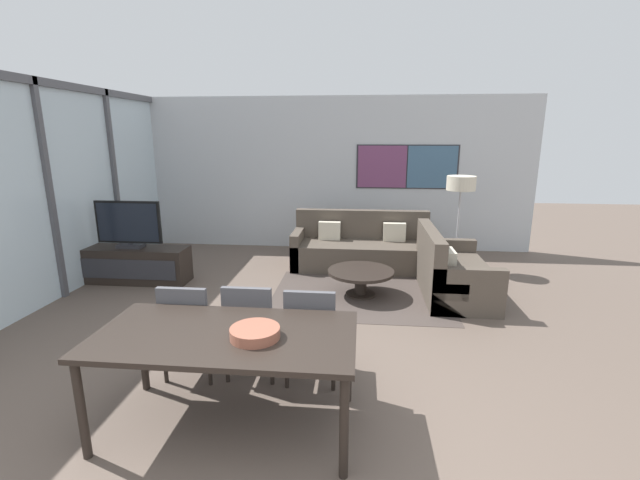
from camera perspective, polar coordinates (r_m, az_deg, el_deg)
The scene contains 14 objects.
wall_back at distance 8.06m, azimuth 1.08°, elevation 8.79°, with size 7.59×0.09×2.80m.
window_wall_left at distance 6.46m, azimuth -32.70°, elevation 6.50°, with size 0.07×5.91×2.80m.
area_rug at distance 5.87m, azimuth 5.41°, elevation -7.30°, with size 2.36×1.82×0.01m.
tv_console at distance 6.88m, azimuth -23.68°, elevation -3.01°, with size 1.64×0.47×0.52m.
television at distance 6.74m, azimuth -24.17°, elevation 1.83°, with size 0.96×0.20×0.69m.
sofa_main at distance 7.06m, azimuth 5.53°, elevation -1.24°, with size 2.22×0.86×0.90m.
sofa_side at distance 6.05m, azimuth 16.78°, elevation -4.40°, with size 0.86×1.58×0.90m.
coffee_table at distance 5.78m, azimuth 5.47°, elevation -4.86°, with size 0.89×0.89×0.36m.
dining_table at distance 3.19m, azimuth -12.47°, elevation -13.11°, with size 1.85×0.93×0.76m.
dining_chair_left at distance 3.98m, azimuth -16.94°, elevation -10.62°, with size 0.46×0.46×0.89m.
dining_chair_centre at distance 3.87m, azimuth -9.11°, elevation -10.90°, with size 0.46×0.46×0.89m.
dining_chair_right at distance 3.74m, azimuth -1.15°, elevation -11.62°, with size 0.46×0.46×0.89m.
fruit_bowl at distance 3.03m, azimuth -8.67°, elevation -12.05°, with size 0.35×0.35×0.07m.
floor_lamp at distance 6.98m, azimuth 18.26°, elevation 6.59°, with size 0.44×0.44×1.50m.
Camera 1 is at (0.69, -2.10, 2.12)m, focal length 24.00 mm.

